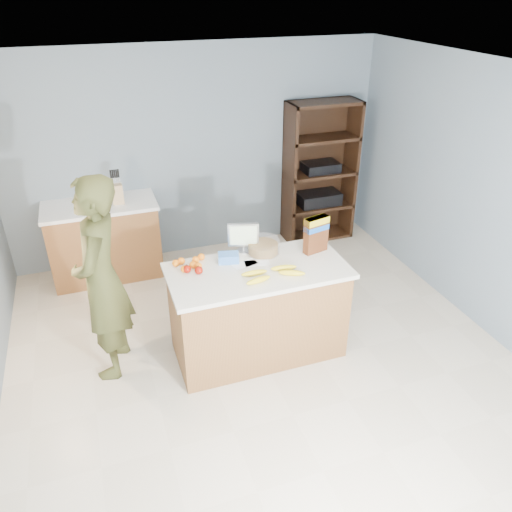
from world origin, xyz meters
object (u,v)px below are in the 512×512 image
object	(u,v)px
shelving_unit	(318,174)
person	(101,280)
tv	(243,236)
counter_peninsula	(258,314)
cereal_box	(316,232)

from	to	relation	value
shelving_unit	person	size ratio (longest dim) A/B	0.99
person	tv	xyz separation A→B (m)	(1.27, 0.10, 0.15)
counter_peninsula	tv	distance (m)	0.73
counter_peninsula	tv	world-z (taller)	tv
counter_peninsula	shelving_unit	distance (m)	2.61
shelving_unit	counter_peninsula	bearing A→B (deg)	-127.11
shelving_unit	person	bearing A→B (deg)	-147.42
cereal_box	shelving_unit	bearing A→B (deg)	63.70
shelving_unit	tv	world-z (taller)	shelving_unit
counter_peninsula	tv	xyz separation A→B (m)	(-0.02, 0.34, 0.64)
person	cereal_box	size ratio (longest dim) A/B	5.34
shelving_unit	cereal_box	size ratio (longest dim) A/B	5.29
shelving_unit	person	xyz separation A→B (m)	(-2.84, -1.81, 0.05)
person	cereal_box	world-z (taller)	person
shelving_unit	cereal_box	distance (m)	2.16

